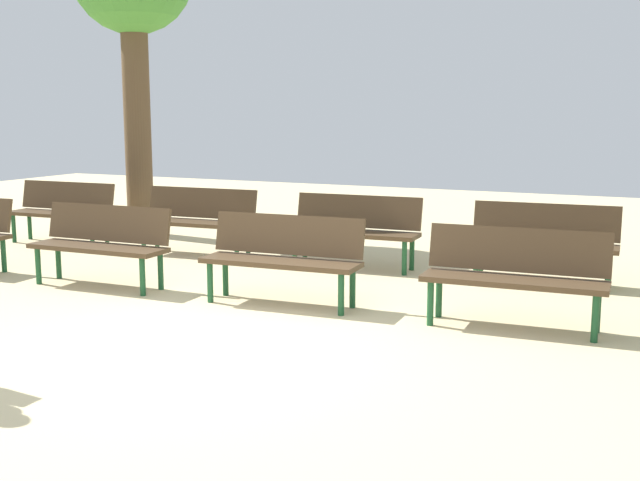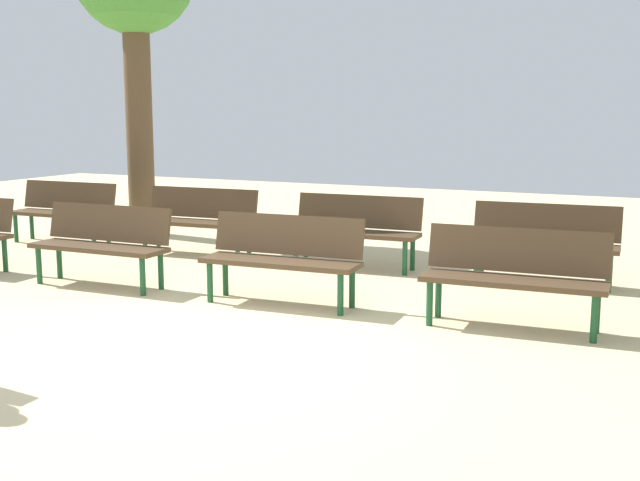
{
  "view_description": "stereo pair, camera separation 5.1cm",
  "coord_description": "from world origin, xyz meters",
  "px_view_note": "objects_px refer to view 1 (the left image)",
  "views": [
    {
      "loc": [
        3.53,
        -5.33,
        1.93
      ],
      "look_at": [
        0.0,
        2.2,
        0.55
      ],
      "focal_mm": 44.97,
      "sensor_mm": 36.0,
      "label": 1
    },
    {
      "loc": [
        3.58,
        -5.31,
        1.93
      ],
      "look_at": [
        0.0,
        2.2,
        0.55
      ],
      "focal_mm": 44.97,
      "sensor_mm": 36.0,
      "label": 2
    }
  ],
  "objects_px": {
    "bench_r0_c1": "(102,240)",
    "bench_r0_c3": "(515,271)",
    "bench_r1_c0": "(62,208)",
    "bench_r1_c1": "(198,217)",
    "bench_r0_c2": "(283,254)",
    "bench_r1_c2": "(355,226)",
    "bench_r1_c3": "(544,238)"
  },
  "relations": [
    {
      "from": "bench_r0_c2",
      "to": "bench_r1_c2",
      "type": "height_order",
      "value": "same"
    },
    {
      "from": "bench_r0_c2",
      "to": "bench_r0_c3",
      "type": "height_order",
      "value": "same"
    },
    {
      "from": "bench_r1_c0",
      "to": "bench_r1_c2",
      "type": "distance_m",
      "value": 4.49
    },
    {
      "from": "bench_r0_c3",
      "to": "bench_r1_c0",
      "type": "distance_m",
      "value": 7.04
    },
    {
      "from": "bench_r1_c1",
      "to": "bench_r1_c3",
      "type": "distance_m",
      "value": 4.47
    },
    {
      "from": "bench_r0_c1",
      "to": "bench_r1_c1",
      "type": "distance_m",
      "value": 2.05
    },
    {
      "from": "bench_r1_c1",
      "to": "bench_r1_c2",
      "type": "distance_m",
      "value": 2.23
    },
    {
      "from": "bench_r1_c3",
      "to": "bench_r0_c3",
      "type": "bearing_deg",
      "value": -90.84
    },
    {
      "from": "bench_r1_c1",
      "to": "bench_r1_c0",
      "type": "bearing_deg",
      "value": 178.83
    },
    {
      "from": "bench_r0_c1",
      "to": "bench_r1_c1",
      "type": "bearing_deg",
      "value": 92.17
    },
    {
      "from": "bench_r0_c1",
      "to": "bench_r1_c0",
      "type": "xyz_separation_m",
      "value": [
        -2.38,
        1.96,
        0.0
      ]
    },
    {
      "from": "bench_r0_c3",
      "to": "bench_r1_c0",
      "type": "height_order",
      "value": "same"
    },
    {
      "from": "bench_r1_c0",
      "to": "bench_r1_c1",
      "type": "bearing_deg",
      "value": -0.02
    },
    {
      "from": "bench_r0_c3",
      "to": "bench_r1_c0",
      "type": "bearing_deg",
      "value": 162.6
    },
    {
      "from": "bench_r0_c2",
      "to": "bench_r1_c0",
      "type": "distance_m",
      "value": 4.92
    },
    {
      "from": "bench_r0_c2",
      "to": "bench_r1_c0",
      "type": "xyz_separation_m",
      "value": [
        -4.56,
        1.85,
        0.0
      ]
    },
    {
      "from": "bench_r0_c1",
      "to": "bench_r0_c3",
      "type": "relative_size",
      "value": 0.99
    },
    {
      "from": "bench_r1_c2",
      "to": "bench_r1_c3",
      "type": "height_order",
      "value": "same"
    },
    {
      "from": "bench_r0_c1",
      "to": "bench_r0_c3",
      "type": "bearing_deg",
      "value": 1.58
    },
    {
      "from": "bench_r1_c1",
      "to": "bench_r1_c2",
      "type": "height_order",
      "value": "same"
    },
    {
      "from": "bench_r1_c2",
      "to": "bench_r1_c3",
      "type": "relative_size",
      "value": 1.0
    },
    {
      "from": "bench_r0_c3",
      "to": "bench_r1_c2",
      "type": "xyz_separation_m",
      "value": [
        -2.33,
        1.9,
        0.0
      ]
    },
    {
      "from": "bench_r0_c3",
      "to": "bench_r1_c1",
      "type": "height_order",
      "value": "same"
    },
    {
      "from": "bench_r1_c2",
      "to": "bench_r1_c1",
      "type": "bearing_deg",
      "value": 178.95
    },
    {
      "from": "bench_r0_c1",
      "to": "bench_r1_c1",
      "type": "xyz_separation_m",
      "value": [
        -0.12,
        2.05,
        0.0
      ]
    },
    {
      "from": "bench_r1_c3",
      "to": "bench_r1_c0",
      "type": "bearing_deg",
      "value": 178.51
    },
    {
      "from": "bench_r0_c1",
      "to": "bench_r1_c0",
      "type": "height_order",
      "value": "same"
    },
    {
      "from": "bench_r1_c0",
      "to": "bench_r1_c1",
      "type": "distance_m",
      "value": 2.26
    },
    {
      "from": "bench_r0_c1",
      "to": "bench_r0_c2",
      "type": "height_order",
      "value": "same"
    },
    {
      "from": "bench_r1_c0",
      "to": "bench_r0_c2",
      "type": "bearing_deg",
      "value": -24.22
    },
    {
      "from": "bench_r1_c0",
      "to": "bench_r1_c3",
      "type": "height_order",
      "value": "same"
    },
    {
      "from": "bench_r0_c3",
      "to": "bench_r1_c2",
      "type": "relative_size",
      "value": 1.0
    }
  ]
}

